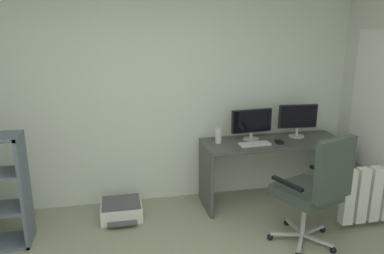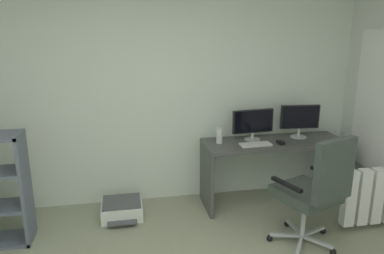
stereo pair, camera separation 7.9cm
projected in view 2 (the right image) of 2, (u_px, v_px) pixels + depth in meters
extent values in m
cube|color=silver|center=(148.00, 87.00, 4.12)|extent=(4.82, 0.10, 2.67)
cube|color=#464845|center=(275.00, 143.00, 4.14)|extent=(1.60, 0.56, 0.04)
cube|color=#464845|center=(207.00, 179.00, 4.10)|extent=(0.04, 0.54, 0.71)
cube|color=#464845|center=(335.00, 169.00, 4.38)|extent=(0.04, 0.54, 0.71)
cylinder|color=#B2B5B7|center=(252.00, 139.00, 4.19)|extent=(0.18, 0.18, 0.01)
cylinder|color=#B2B5B7|center=(252.00, 135.00, 4.18)|extent=(0.03, 0.03, 0.09)
cube|color=black|center=(253.00, 121.00, 4.13)|extent=(0.48, 0.08, 0.26)
cube|color=black|center=(254.00, 122.00, 4.11)|extent=(0.45, 0.05, 0.24)
cylinder|color=#B2B5B7|center=(298.00, 137.00, 4.29)|extent=(0.18, 0.18, 0.01)
cylinder|color=#B2B5B7|center=(299.00, 132.00, 4.28)|extent=(0.03, 0.03, 0.11)
cube|color=black|center=(300.00, 117.00, 4.23)|extent=(0.46, 0.07, 0.27)
cube|color=black|center=(301.00, 117.00, 4.21)|extent=(0.42, 0.04, 0.25)
cube|color=silver|center=(255.00, 144.00, 3.99)|extent=(0.35, 0.14, 0.02)
cube|color=black|center=(281.00, 142.00, 4.04)|extent=(0.07, 0.10, 0.03)
cylinder|color=silver|center=(219.00, 136.00, 4.05)|extent=(0.07, 0.07, 0.17)
cube|color=#B7BABC|center=(313.00, 232.00, 3.56)|extent=(0.29, 0.13, 0.02)
sphere|color=black|center=(323.00, 231.00, 3.65)|extent=(0.06, 0.06, 0.06)
cube|color=#B7BABC|center=(294.00, 228.00, 3.63)|extent=(0.04, 0.30, 0.02)
sphere|color=black|center=(287.00, 224.00, 3.78)|extent=(0.06, 0.06, 0.06)
cube|color=#B7BABC|center=(286.00, 235.00, 3.50)|extent=(0.30, 0.11, 0.02)
sphere|color=black|center=(270.00, 238.00, 3.53)|extent=(0.06, 0.06, 0.06)
cube|color=#B7BABC|center=(300.00, 244.00, 3.36)|extent=(0.19, 0.27, 0.02)
cube|color=#B7BABC|center=(317.00, 242.00, 3.40)|extent=(0.21, 0.26, 0.02)
sphere|color=black|center=(333.00, 252.00, 3.31)|extent=(0.06, 0.06, 0.06)
cylinder|color=#B7BABC|center=(303.00, 218.00, 3.44)|extent=(0.04, 0.04, 0.39)
cube|color=#364038|center=(306.00, 194.00, 3.38)|extent=(0.61, 0.62, 0.10)
cube|color=#364038|center=(334.00, 171.00, 3.06)|extent=(0.43, 0.21, 0.54)
cube|color=black|center=(286.00, 184.00, 3.21)|extent=(0.16, 0.34, 0.03)
cube|color=black|center=(326.00, 173.00, 3.46)|extent=(0.16, 0.34, 0.03)
cube|color=slate|center=(26.00, 188.00, 3.43)|extent=(0.03, 0.33, 1.07)
cube|color=white|center=(122.00, 210.00, 3.97)|extent=(0.43, 0.37, 0.16)
cube|color=#4C4C51|center=(122.00, 202.00, 3.95)|extent=(0.40, 0.34, 0.02)
cube|color=#4C4C51|center=(122.00, 223.00, 3.77)|extent=(0.30, 0.10, 0.01)
cube|color=white|center=(349.00, 198.00, 3.63)|extent=(0.11, 0.10, 0.58)
cube|color=white|center=(362.00, 197.00, 3.66)|extent=(0.11, 0.10, 0.58)
cube|color=white|center=(376.00, 196.00, 3.69)|extent=(0.11, 0.10, 0.58)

